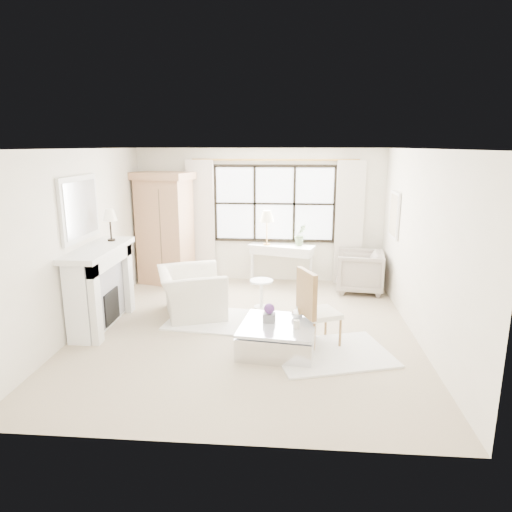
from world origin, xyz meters
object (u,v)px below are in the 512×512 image
Objects in this scene: armoire at (165,228)px; console_table at (281,264)px; coffee_table at (278,337)px; club_armchair at (191,292)px.

armoire reaches higher than console_table.
coffee_table is (2.38, -3.00, -0.96)m from armoire.
console_table reaches higher than club_armchair.
armoire is at bearing -160.61° from console_table.
armoire is at bearing 135.50° from coffee_table.
console_table is at bearing -57.11° from club_armchair.
armoire is 1.91× the size of club_armchair.
club_armchair is at bearing -46.99° from armoire.
armoire reaches higher than coffee_table.
armoire is 2.11m from club_armchair.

